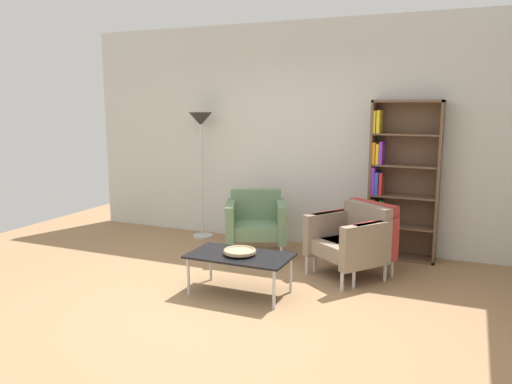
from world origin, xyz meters
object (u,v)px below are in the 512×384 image
Objects in this scene: bookshelf_tall at (398,182)px; decorative_bowl at (240,251)px; armchair_near_window at (358,237)px; coffee_table_low at (240,258)px; floor_lamp_torchiere at (201,134)px; armchair_by_bookshelf at (351,240)px; armchair_corner_red at (256,221)px.

bookshelf_tall is 2.28m from decorative_bowl.
armchair_near_window is (-0.29, -0.80, -0.52)m from bookshelf_tall.
coffee_table_low is 2.49m from floor_lamp_torchiere.
armchair_near_window is 2.65m from floor_lamp_torchiere.
decorative_bowl is at bearing -110.56° from coffee_table_low.
armchair_by_bookshelf is at bearing 46.27° from coffee_table_low.
decorative_bowl is 0.34× the size of armchair_by_bookshelf.
decorative_bowl is (-0.00, -0.00, 0.07)m from coffee_table_low.
bookshelf_tall is 1.79m from armchair_corner_red.
floor_lamp_torchiere is (-2.34, 0.69, 1.03)m from armchair_near_window.
decorative_bowl is at bearing -123.52° from bookshelf_tall.
armchair_by_bookshelf is (0.88, 0.93, 0.05)m from coffee_table_low.
armchair_corner_red is (-0.39, 1.30, -0.02)m from decorative_bowl.
floor_lamp_torchiere reaches higher than decorative_bowl.
bookshelf_tall reaches higher than coffee_table_low.
bookshelf_tall reaches higher than armchair_near_window.
armchair_corner_red is 1.34m from armchair_near_window.
armchair_by_bookshelf reaches higher than coffee_table_low.
armchair_by_bookshelf is 1.33m from armchair_corner_red.
armchair_by_bookshelf is 0.14m from armchair_near_window.
floor_lamp_torchiere reaches higher than coffee_table_low.
armchair_corner_red and armchair_near_window have the same top height.
armchair_corner_red is at bearing -158.28° from armchair_near_window.
coffee_table_low is 1.41m from armchair_near_window.
bookshelf_tall is 2.00× the size of armchair_by_bookshelf.
armchair_corner_red is at bearing -160.96° from bookshelf_tall.
decorative_bowl is 1.41m from armchair_near_window.
bookshelf_tall is at bearing -4.56° from armchair_corner_red.
armchair_near_window is (0.93, 1.06, -0.02)m from decorative_bowl.
decorative_bowl is 1.35m from armchair_corner_red.
decorative_bowl is 1.28m from armchair_by_bookshelf.
armchair_by_bookshelf is 0.54× the size of floor_lamp_torchiere.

